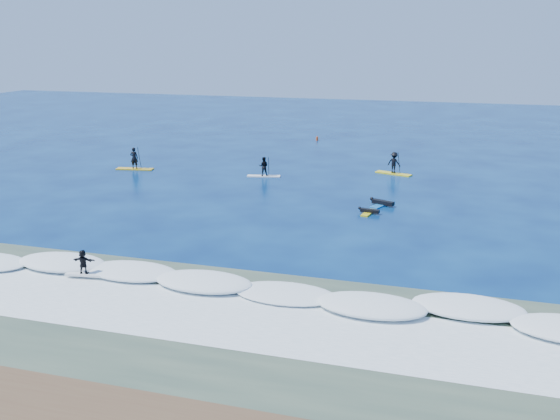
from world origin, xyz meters
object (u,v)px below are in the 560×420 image
(prone_paddler_far, at_px, (382,203))
(marker_buoy, at_px, (317,138))
(prone_paddler_near, at_px, (369,212))
(wave_surfer, at_px, (83,264))
(sup_paddler_left, at_px, (134,162))
(sup_paddler_right, at_px, (394,164))
(sup_paddler_center, at_px, (264,168))

(prone_paddler_far, height_order, marker_buoy, marker_buoy)
(prone_paddler_near, distance_m, prone_paddler_far, 2.38)
(wave_surfer, bearing_deg, prone_paddler_far, 47.73)
(prone_paddler_far, distance_m, wave_surfer, 21.46)
(prone_paddler_near, xyz_separation_m, prone_paddler_far, (0.55, 2.32, 0.03))
(wave_surfer, relative_size, marker_buoy, 3.06)
(wave_surfer, bearing_deg, sup_paddler_left, 106.00)
(wave_surfer, height_order, marker_buoy, wave_surfer)
(sup_paddler_left, distance_m, sup_paddler_right, 22.64)
(wave_surfer, bearing_deg, sup_paddler_center, 78.79)
(prone_paddler_far, bearing_deg, sup_paddler_right, 23.84)
(sup_paddler_left, distance_m, prone_paddler_near, 23.50)
(wave_surfer, bearing_deg, prone_paddler_near, 45.19)
(sup_paddler_left, relative_size, prone_paddler_far, 1.41)
(sup_paddler_right, xyz_separation_m, wave_surfer, (-11.73, -28.20, -0.11))
(sup_paddler_center, bearing_deg, wave_surfer, -106.26)
(sup_paddler_right, height_order, prone_paddler_far, sup_paddler_right)
(sup_paddler_right, distance_m, prone_paddler_far, 10.53)
(prone_paddler_far, bearing_deg, marker_buoy, 44.27)
(prone_paddler_far, height_order, wave_surfer, wave_surfer)
(prone_paddler_near, relative_size, wave_surfer, 1.04)
(prone_paddler_near, bearing_deg, sup_paddler_right, 9.74)
(marker_buoy, bearing_deg, wave_surfer, -91.86)
(sup_paddler_left, height_order, sup_paddler_center, sup_paddler_left)
(sup_paddler_right, relative_size, wave_surfer, 1.76)
(sup_paddler_left, xyz_separation_m, sup_paddler_center, (11.84, 0.43, 0.01))
(sup_paddler_right, bearing_deg, marker_buoy, 143.16)
(sup_paddler_center, relative_size, wave_surfer, 1.55)
(sup_paddler_right, bearing_deg, sup_paddler_left, -149.17)
(sup_paddler_right, xyz_separation_m, marker_buoy, (-10.32, 15.27, -0.60))
(sup_paddler_left, distance_m, prone_paddler_far, 23.32)
(sup_paddler_center, height_order, wave_surfer, sup_paddler_center)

